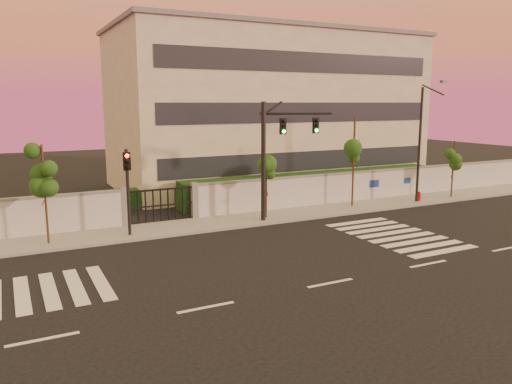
# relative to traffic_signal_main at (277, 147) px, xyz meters

# --- Properties ---
(ground) EXTENTS (120.00, 120.00, 0.00)m
(ground) POSITION_rel_traffic_signal_main_xyz_m (-3.08, -9.65, -4.27)
(ground) COLOR black
(ground) RESTS_ON ground
(sidewalk) EXTENTS (60.00, 3.00, 0.15)m
(sidewalk) POSITION_rel_traffic_signal_main_xyz_m (-3.08, 0.85, -4.20)
(sidewalk) COLOR gray
(sidewalk) RESTS_ON ground
(perimeter_wall) EXTENTS (60.00, 0.36, 2.20)m
(perimeter_wall) POSITION_rel_traffic_signal_main_xyz_m (-2.98, 2.35, -3.20)
(perimeter_wall) COLOR #B5B8BD
(perimeter_wall) RESTS_ON ground
(hedge_row) EXTENTS (41.00, 4.25, 1.80)m
(hedge_row) POSITION_rel_traffic_signal_main_xyz_m (-1.92, 5.09, -3.45)
(hedge_row) COLOR #103516
(hedge_row) RESTS_ON ground
(institutional_building) EXTENTS (24.40, 12.40, 12.25)m
(institutional_building) POSITION_rel_traffic_signal_main_xyz_m (5.92, 12.33, 1.88)
(institutional_building) COLOR #B7B29B
(institutional_building) RESTS_ON ground
(road_markings) EXTENTS (57.00, 7.62, 0.02)m
(road_markings) POSITION_rel_traffic_signal_main_xyz_m (-4.66, -5.90, -4.26)
(road_markings) COLOR silver
(road_markings) RESTS_ON ground
(street_tree_c) EXTENTS (1.32, 1.05, 4.81)m
(street_tree_c) POSITION_rel_traffic_signal_main_xyz_m (-12.08, 0.45, -0.73)
(street_tree_c) COLOR #382314
(street_tree_c) RESTS_ON ground
(street_tree_d) EXTENTS (1.35, 1.08, 3.68)m
(street_tree_d) POSITION_rel_traffic_signal_main_xyz_m (-0.37, 0.54, -1.56)
(street_tree_d) COLOR #382314
(street_tree_d) RESTS_ON ground
(street_tree_e) EXTENTS (1.55, 1.23, 5.79)m
(street_tree_e) POSITION_rel_traffic_signal_main_xyz_m (6.15, 0.99, -0.02)
(street_tree_e) COLOR #382314
(street_tree_e) RESTS_ON ground
(street_tree_f) EXTENTS (1.34, 1.07, 4.07)m
(street_tree_f) POSITION_rel_traffic_signal_main_xyz_m (14.28, 0.29, -1.27)
(street_tree_f) COLOR #382314
(street_tree_f) RESTS_ON ground
(traffic_signal_main) EXTENTS (4.20, 1.41, 6.76)m
(traffic_signal_main) POSITION_rel_traffic_signal_main_xyz_m (0.00, 0.00, 0.00)
(traffic_signal_main) COLOR black
(traffic_signal_main) RESTS_ON ground
(traffic_signal_secondary) EXTENTS (0.35, 0.34, 4.46)m
(traffic_signal_secondary) POSITION_rel_traffic_signal_main_xyz_m (-8.32, 0.22, -1.44)
(traffic_signal_secondary) COLOR black
(traffic_signal_secondary) RESTS_ON ground
(streetlight_east) EXTENTS (0.48, 1.93, 8.04)m
(streetlight_east) POSITION_rel_traffic_signal_main_xyz_m (10.84, -0.04, 0.07)
(streetlight_east) COLOR black
(streetlight_east) RESTS_ON ground
(fire_hydrant) EXTENTS (0.32, 0.30, 0.80)m
(fire_hydrant) POSITION_rel_traffic_signal_main_xyz_m (11.13, 0.20, -3.87)
(fire_hydrant) COLOR red
(fire_hydrant) RESTS_ON ground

